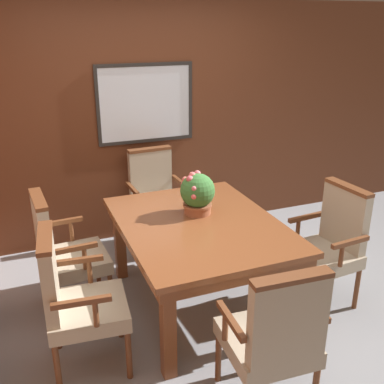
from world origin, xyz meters
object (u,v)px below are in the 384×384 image
chair_left_near (74,297)px  chair_head_near (274,334)px  chair_head_far (155,195)px  chair_left_far (63,250)px  potted_plant (197,193)px  dining_table (199,233)px  chair_right_near (329,242)px

chair_left_near → chair_head_near: bearing=-122.7°
chair_head_far → chair_left_far: size_ratio=1.00×
potted_plant → chair_left_far: bearing=171.0°
chair_head_far → dining_table: bearing=-93.3°
dining_table → chair_head_near: chair_head_near is taller
chair_left_near → potted_plant: (1.09, 0.52, 0.39)m
dining_table → chair_head_far: (0.01, 1.22, -0.12)m
chair_right_near → chair_head_near: 1.33m
chair_head_far → chair_left_far: 1.36m
chair_head_near → potted_plant: potted_plant is taller
chair_right_near → potted_plant: size_ratio=2.87×
dining_table → potted_plant: size_ratio=4.41×
chair_head_far → potted_plant: bearing=-90.4°
chair_left_near → potted_plant: size_ratio=2.87×
chair_left_near → chair_head_near: 1.30m
chair_left_near → chair_head_near: (1.02, -0.81, 0.00)m
chair_right_near → chair_left_far: bearing=-112.6°
chair_head_near → chair_head_far: bearing=-87.0°
dining_table → chair_left_far: size_ratio=1.54×
chair_left_near → chair_left_far: bearing=5.0°
dining_table → chair_left_far: (-1.03, 0.34, -0.12)m
chair_head_near → chair_left_far: bearing=-52.4°
dining_table → chair_right_near: 1.08m
chair_right_near → chair_left_far: (-2.05, 0.67, 0.00)m
dining_table → chair_right_near: chair_right_near is taller
chair_right_near → chair_left_far: 2.16m
chair_head_far → chair_head_near: same height
chair_head_far → chair_head_near: (-0.03, -2.38, 0.00)m
chair_left_near → chair_right_near: 2.06m
chair_head_far → chair_right_near: bearing=-59.5°
chair_left_near → chair_right_near: bearing=-83.6°
dining_table → chair_left_near: size_ratio=1.54×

